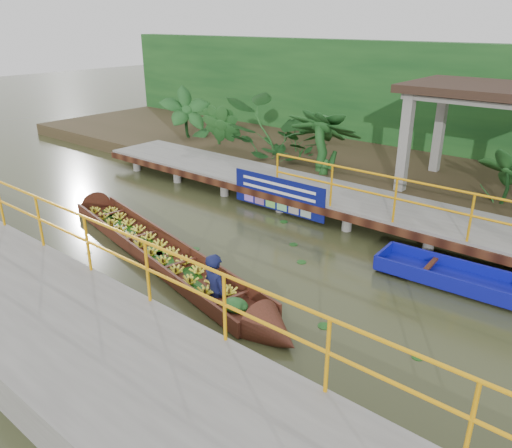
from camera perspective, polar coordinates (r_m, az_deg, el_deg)
The scene contains 10 objects.
ground at distance 10.68m, azimuth -1.71°, elevation -3.77°, with size 80.00×80.00×0.00m, color #2E3219.
land_strip at distance 16.60m, azimuth 15.69°, elevation 5.91°, with size 30.00×8.00×0.45m, color #372F1B.
far_dock at distance 13.05m, azimuth 8.31°, elevation 3.26°, with size 16.00×2.06×1.66m.
near_dock at distance 7.55m, azimuth -17.76°, elevation -14.57°, with size 18.00×2.40×1.73m.
pavilion at distance 14.01m, azimuth 26.07°, elevation 12.46°, with size 4.40×3.00×3.00m.
foliage_backdrop at distance 18.51m, azimuth 19.63°, elevation 12.75°, with size 30.00×0.80×4.00m, color #15411A.
vendor_boat at distance 10.50m, azimuth -10.25°, elevation -3.21°, with size 8.57×2.60×1.98m.
moored_blue_boat at distance 10.15m, azimuth 25.94°, elevation -6.81°, with size 3.38×1.06×0.80m.
blue_banner at distance 12.77m, azimuth 2.54°, elevation 3.42°, with size 2.82×0.04×0.88m.
tropical_plants at distance 15.16m, azimuth 7.01°, elevation 9.67°, with size 14.53×1.53×1.91m.
Camera 1 is at (6.36, -7.17, 4.71)m, focal length 35.00 mm.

